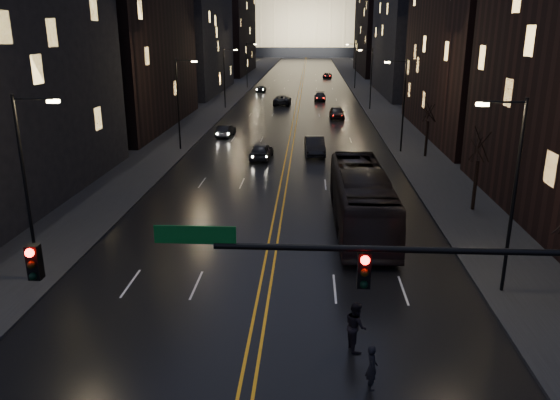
# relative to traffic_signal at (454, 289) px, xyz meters

# --- Properties ---
(road) EXTENTS (20.00, 320.00, 0.02)m
(road) POSITION_rel_traffic_signal_xyz_m (-5.91, 130.00, -5.09)
(road) COLOR black
(road) RESTS_ON ground
(sidewalk_left) EXTENTS (8.00, 320.00, 0.16)m
(sidewalk_left) POSITION_rel_traffic_signal_xyz_m (-19.91, 130.00, -5.02)
(sidewalk_left) COLOR black
(sidewalk_left) RESTS_ON ground
(sidewalk_right) EXTENTS (8.00, 320.00, 0.16)m
(sidewalk_right) POSITION_rel_traffic_signal_xyz_m (8.09, 130.00, -5.02)
(sidewalk_right) COLOR black
(sidewalk_right) RESTS_ON ground
(center_line) EXTENTS (0.62, 320.00, 0.01)m
(center_line) POSITION_rel_traffic_signal_xyz_m (-5.91, 130.00, -5.08)
(center_line) COLOR orange
(center_line) RESTS_ON road
(building_left_mid) EXTENTS (12.00, 30.00, 28.00)m
(building_left_mid) POSITION_rel_traffic_signal_xyz_m (-26.91, 54.00, 8.90)
(building_left_mid) COLOR black
(building_left_mid) RESTS_ON ground
(building_left_far) EXTENTS (12.00, 34.00, 20.00)m
(building_left_far) POSITION_rel_traffic_signal_xyz_m (-26.91, 92.00, 4.90)
(building_left_far) COLOR black
(building_left_far) RESTS_ON ground
(building_left_dist) EXTENTS (12.00, 40.00, 24.00)m
(building_left_dist) POSITION_rel_traffic_signal_xyz_m (-26.91, 140.00, 6.90)
(building_left_dist) COLOR black
(building_left_dist) RESTS_ON ground
(building_right_mid) EXTENTS (12.00, 34.00, 26.00)m
(building_right_mid) POSITION_rel_traffic_signal_xyz_m (15.09, 92.00, 7.90)
(building_right_mid) COLOR black
(building_right_mid) RESTS_ON ground
(building_right_dist) EXTENTS (12.00, 40.00, 22.00)m
(building_right_dist) POSITION_rel_traffic_signal_xyz_m (15.09, 140.00, 5.90)
(building_right_dist) COLOR black
(building_right_dist) RESTS_ON ground
(capitol) EXTENTS (90.00, 50.00, 58.50)m
(capitol) POSITION_rel_traffic_signal_xyz_m (-5.91, 250.00, 12.05)
(capitol) COLOR black
(capitol) RESTS_ON ground
(traffic_signal) EXTENTS (17.29, 0.45, 7.00)m
(traffic_signal) POSITION_rel_traffic_signal_xyz_m (0.00, 0.00, 0.00)
(traffic_signal) COLOR black
(traffic_signal) RESTS_ON ground
(streetlamp_right_near) EXTENTS (2.13, 0.25, 9.00)m
(streetlamp_right_near) POSITION_rel_traffic_signal_xyz_m (4.91, 10.00, -0.02)
(streetlamp_right_near) COLOR black
(streetlamp_right_near) RESTS_ON ground
(streetlamp_left_near) EXTENTS (2.13, 0.25, 9.00)m
(streetlamp_left_near) POSITION_rel_traffic_signal_xyz_m (-16.72, 10.00, -0.02)
(streetlamp_left_near) COLOR black
(streetlamp_left_near) RESTS_ON ground
(streetlamp_right_mid) EXTENTS (2.13, 0.25, 9.00)m
(streetlamp_right_mid) POSITION_rel_traffic_signal_xyz_m (4.91, 40.00, -0.02)
(streetlamp_right_mid) COLOR black
(streetlamp_right_mid) RESTS_ON ground
(streetlamp_left_mid) EXTENTS (2.13, 0.25, 9.00)m
(streetlamp_left_mid) POSITION_rel_traffic_signal_xyz_m (-16.72, 40.00, -0.02)
(streetlamp_left_mid) COLOR black
(streetlamp_left_mid) RESTS_ON ground
(streetlamp_right_far) EXTENTS (2.13, 0.25, 9.00)m
(streetlamp_right_far) POSITION_rel_traffic_signal_xyz_m (4.91, 70.00, -0.02)
(streetlamp_right_far) COLOR black
(streetlamp_right_far) RESTS_ON ground
(streetlamp_left_far) EXTENTS (2.13, 0.25, 9.00)m
(streetlamp_left_far) POSITION_rel_traffic_signal_xyz_m (-16.72, 70.00, -0.02)
(streetlamp_left_far) COLOR black
(streetlamp_left_far) RESTS_ON ground
(streetlamp_right_dist) EXTENTS (2.13, 0.25, 9.00)m
(streetlamp_right_dist) POSITION_rel_traffic_signal_xyz_m (4.91, 100.00, -0.02)
(streetlamp_right_dist) COLOR black
(streetlamp_right_dist) RESTS_ON ground
(streetlamp_left_dist) EXTENTS (2.13, 0.25, 9.00)m
(streetlamp_left_dist) POSITION_rel_traffic_signal_xyz_m (-16.72, 100.00, -0.02)
(streetlamp_left_dist) COLOR black
(streetlamp_left_dist) RESTS_ON ground
(tree_right_mid) EXTENTS (2.40, 2.40, 6.65)m
(tree_right_mid) POSITION_rel_traffic_signal_xyz_m (7.09, 22.00, -0.58)
(tree_right_mid) COLOR black
(tree_right_mid) RESTS_ON ground
(tree_right_far) EXTENTS (2.40, 2.40, 6.65)m
(tree_right_far) POSITION_rel_traffic_signal_xyz_m (7.09, 38.00, -0.58)
(tree_right_far) COLOR black
(tree_right_far) RESTS_ON ground
(bus) EXTENTS (3.26, 13.20, 3.66)m
(bus) POSITION_rel_traffic_signal_xyz_m (-0.72, 18.42, -3.27)
(bus) COLOR black
(bus) RESTS_ON ground
(oncoming_car_a) EXTENTS (2.19, 4.69, 1.55)m
(oncoming_car_a) POSITION_rel_traffic_signal_xyz_m (-8.41, 36.61, -4.33)
(oncoming_car_a) COLOR black
(oncoming_car_a) RESTS_ON ground
(oncoming_car_b) EXTENTS (1.87, 4.19, 1.33)m
(oncoming_car_b) POSITION_rel_traffic_signal_xyz_m (-13.45, 47.49, -4.44)
(oncoming_car_b) COLOR black
(oncoming_car_b) RESTS_ON ground
(oncoming_car_c) EXTENTS (2.80, 5.67, 1.55)m
(oncoming_car_c) POSITION_rel_traffic_signal_xyz_m (-8.41, 74.93, -4.33)
(oncoming_car_c) COLOR black
(oncoming_car_c) RESTS_ON ground
(oncoming_car_d) EXTENTS (1.87, 4.41, 1.27)m
(oncoming_car_d) POSITION_rel_traffic_signal_xyz_m (-13.50, 93.39, -4.47)
(oncoming_car_d) COLOR black
(oncoming_car_d) RESTS_ON ground
(receding_car_a) EXTENTS (2.14, 5.31, 1.71)m
(receding_car_a) POSITION_rel_traffic_signal_xyz_m (-3.41, 38.78, -4.25)
(receding_car_a) COLOR black
(receding_car_a) RESTS_ON ground
(receding_car_b) EXTENTS (2.04, 4.78, 1.61)m
(receding_car_b) POSITION_rel_traffic_signal_xyz_m (-0.26, 61.16, -4.30)
(receding_car_b) COLOR black
(receding_car_b) RESTS_ON ground
(receding_car_c) EXTENTS (2.04, 4.77, 1.37)m
(receding_car_c) POSITION_rel_traffic_signal_xyz_m (-2.25, 80.33, -4.42)
(receding_car_c) COLOR black
(receding_car_c) RESTS_ON ground
(receding_car_d) EXTENTS (2.45, 4.72, 1.27)m
(receding_car_d) POSITION_rel_traffic_signal_xyz_m (0.21, 125.07, -4.47)
(receding_car_d) COLOR black
(receding_car_d) RESTS_ON ground
(pedestrian_a) EXTENTS (0.48, 0.65, 1.64)m
(pedestrian_a) POSITION_rel_traffic_signal_xyz_m (-1.69, 2.60, -4.28)
(pedestrian_a) COLOR black
(pedestrian_a) RESTS_ON ground
(pedestrian_b) EXTENTS (0.76, 1.06, 1.97)m
(pedestrian_b) POSITION_rel_traffic_signal_xyz_m (-2.05, 5.00, -4.12)
(pedestrian_b) COLOR black
(pedestrian_b) RESTS_ON ground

